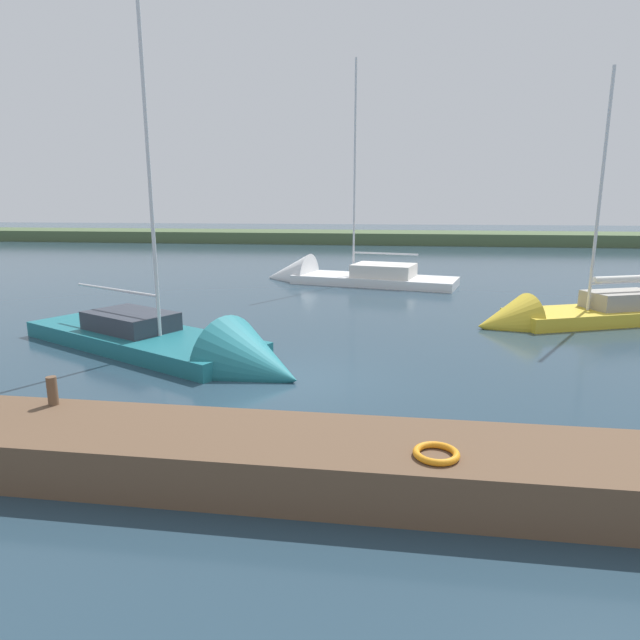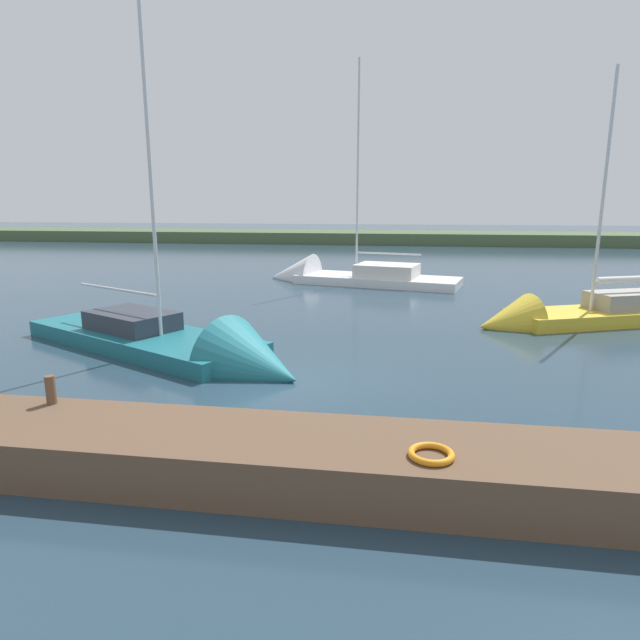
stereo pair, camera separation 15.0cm
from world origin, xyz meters
name	(u,v)px [view 1 (the left image)]	position (x,y,z in m)	size (l,w,h in m)	color
ground_plane	(293,382)	(0.00, 0.00, 0.00)	(200.00, 200.00, 0.00)	#263D4C
far_shoreline	(374,243)	(0.00, -47.67, 0.00)	(180.00, 8.00, 2.40)	#4C603D
dock_pier	(235,456)	(0.00, 4.76, 0.40)	(23.54, 1.97, 0.80)	brown
mooring_post_far	(52,391)	(3.53, 4.07, 1.06)	(0.18, 0.18, 0.52)	brown
life_ring_buoy	(436,453)	(-3.06, 5.16, 0.85)	(0.66, 0.66, 0.10)	orange
sailboat_far_left	(189,353)	(3.30, -1.62, 0.15)	(10.29, 7.00, 11.74)	#1E6B75
sailboat_far_right	(333,279)	(0.95, -16.95, 0.16)	(11.09, 5.32, 12.83)	white
sailboat_mid_channel	(567,318)	(-8.65, -7.70, 0.21)	(8.86, 5.23, 9.75)	gold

